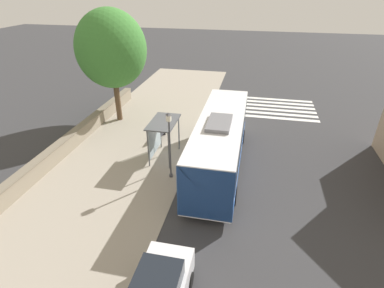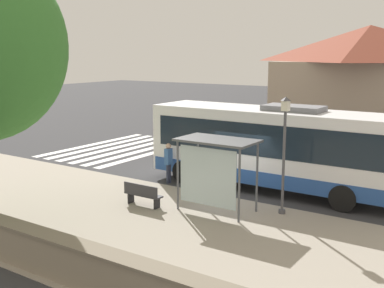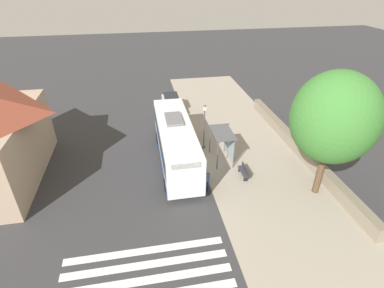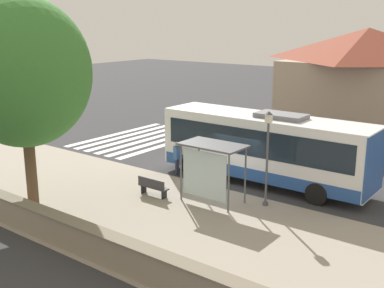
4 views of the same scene
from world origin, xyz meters
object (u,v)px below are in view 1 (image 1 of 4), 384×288
at_px(bus, 220,142).
at_px(pedestrian, 205,123).
at_px(bus_shelter, 161,128).
at_px(shade_tree, 111,49).
at_px(bench, 160,133).
at_px(street_lamp_near, 170,140).

bearing_deg(bus, pedestrian, 111.38).
relative_size(bus_shelter, shade_tree, 0.32).
relative_size(bus, pedestrian, 5.95).
bearing_deg(bench, street_lamp_near, -65.55).
distance_m(pedestrian, bench, 3.42).
bearing_deg(bench, shade_tree, 148.87).
distance_m(bus, bus_shelter, 3.91).
relative_size(pedestrian, shade_tree, 0.20).
height_order(bus, bus_shelter, bus).
bearing_deg(bus_shelter, bench, 110.70).
bearing_deg(bus, bus_shelter, 172.06).
relative_size(bus_shelter, street_lamp_near, 0.67).
distance_m(bus, bench, 5.91).
xyz_separation_m(bus, bench, (-4.83, 3.10, -1.39)).
xyz_separation_m(bus, pedestrian, (-1.66, 4.25, -0.80)).
xyz_separation_m(pedestrian, shade_tree, (-7.64, 1.56, 4.81)).
xyz_separation_m(bus, street_lamp_near, (-2.70, -1.58, 0.63)).
distance_m(bus, shade_tree, 11.68).
height_order(bus, pedestrian, bus).
distance_m(bus, pedestrian, 4.63).
distance_m(pedestrian, shade_tree, 9.16).
bearing_deg(bus_shelter, pedestrian, 59.30).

